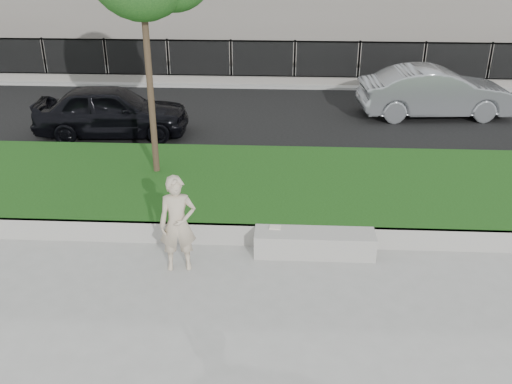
# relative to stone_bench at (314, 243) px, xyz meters

# --- Properties ---
(ground) EXTENTS (90.00, 90.00, 0.00)m
(ground) POSITION_rel_stone_bench_xyz_m (-1.87, -0.80, -0.21)
(ground) COLOR gray
(ground) RESTS_ON ground
(grass_bank) EXTENTS (34.00, 4.00, 0.40)m
(grass_bank) POSITION_rel_stone_bench_xyz_m (-1.87, 2.20, -0.01)
(grass_bank) COLOR #16360D
(grass_bank) RESTS_ON ground
(grass_kerb) EXTENTS (34.00, 0.08, 0.40)m
(grass_kerb) POSITION_rel_stone_bench_xyz_m (-1.87, 0.24, -0.01)
(grass_kerb) COLOR gray
(grass_kerb) RESTS_ON ground
(street) EXTENTS (34.00, 7.00, 0.04)m
(street) POSITION_rel_stone_bench_xyz_m (-1.87, 7.70, -0.19)
(street) COLOR black
(street) RESTS_ON ground
(far_pavement) EXTENTS (34.00, 3.00, 0.12)m
(far_pavement) POSITION_rel_stone_bench_xyz_m (-1.87, 12.20, -0.15)
(far_pavement) COLOR gray
(far_pavement) RESTS_ON ground
(iron_fence) EXTENTS (32.00, 0.30, 1.50)m
(iron_fence) POSITION_rel_stone_bench_xyz_m (-1.87, 11.20, 0.33)
(iron_fence) COLOR slate
(iron_fence) RESTS_ON far_pavement
(stone_bench) EXTENTS (2.06, 0.51, 0.42)m
(stone_bench) POSITION_rel_stone_bench_xyz_m (0.00, 0.00, 0.00)
(stone_bench) COLOR gray
(stone_bench) RESTS_ON ground
(man) EXTENTS (0.65, 0.49, 1.64)m
(man) POSITION_rel_stone_bench_xyz_m (-2.23, -0.55, 0.61)
(man) COLOR #C2B095
(man) RESTS_ON ground
(book) EXTENTS (0.21, 0.16, 0.02)m
(book) POSITION_rel_stone_bench_xyz_m (-0.68, 0.12, 0.22)
(book) COLOR beige
(book) RESTS_ON stone_bench
(car_dark) EXTENTS (4.10, 1.90, 1.36)m
(car_dark) POSITION_rel_stone_bench_xyz_m (-5.12, 5.75, 0.51)
(car_dark) COLOR black
(car_dark) RESTS_ON street
(car_silver) EXTENTS (4.46, 1.88, 1.43)m
(car_silver) POSITION_rel_stone_bench_xyz_m (3.79, 7.94, 0.55)
(car_silver) COLOR gray
(car_silver) RESTS_ON street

